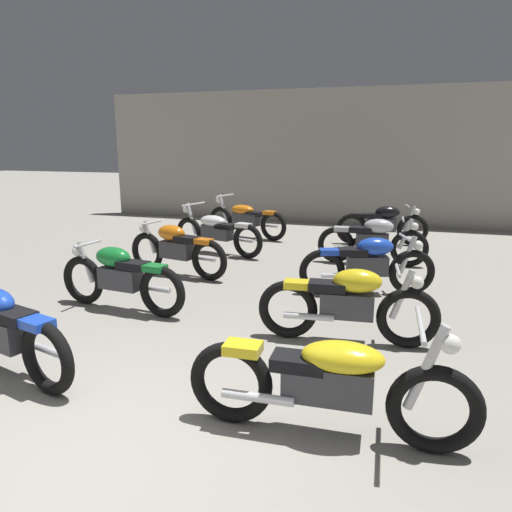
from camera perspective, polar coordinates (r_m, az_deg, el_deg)
The scene contains 12 objects.
ground_plane at distance 3.79m, azimuth -20.10°, elevation -22.11°, with size 60.00×60.00×0.00m, color gray.
back_wall at distance 13.38m, azimuth 8.76°, elevation 11.61°, with size 13.08×0.24×3.60m, color #9E998E.
motorcycle_left_row_0 at distance 5.09m, azimuth -28.08°, elevation -7.76°, with size 1.93×0.68×0.88m.
motorcycle_left_row_1 at distance 6.48m, azimuth -15.99°, elevation -2.37°, with size 1.97×0.49×0.88m.
motorcycle_left_row_2 at distance 8.02m, azimuth -9.52°, elevation 0.91°, with size 1.95×0.60×0.88m.
motorcycle_left_row_3 at distance 9.54m, azimuth -4.74°, elevation 2.97°, with size 2.11×0.88×0.97m.
motorcycle_left_row_4 at distance 11.19m, azimuth -1.24°, elevation 4.53°, with size 2.11×0.86×0.97m.
motorcycle_right_row_0 at distance 3.65m, azimuth 8.81°, elevation -14.60°, with size 2.17×0.68×0.97m.
motorcycle_right_row_1 at distance 5.31m, azimuth 10.94°, elevation -5.55°, with size 1.97×0.50×0.88m.
motorcycle_right_row_2 at distance 7.07m, azimuth 13.26°, elevation -0.92°, with size 1.92×0.73×0.88m.
motorcycle_right_row_3 at distance 8.87m, azimuth 13.81°, elevation 1.89°, with size 1.97×0.48×0.88m.
motorcycle_right_row_4 at distance 10.73m, azimuth 14.93°, elevation 3.75°, with size 1.96×0.61×0.88m.
Camera 1 is at (2.01, -2.40, 2.15)m, focal length 33.40 mm.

